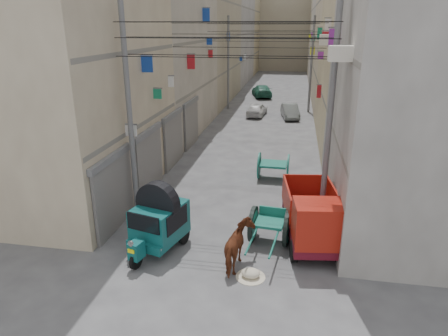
% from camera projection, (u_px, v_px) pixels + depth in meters
% --- Properties ---
extents(ground, '(140.00, 140.00, 0.00)m').
position_uv_depth(ground, '(184.00, 330.00, 9.97)').
color(ground, '#414043').
rests_on(ground, ground).
extents(building_row_left, '(8.00, 62.00, 14.00)m').
position_uv_depth(building_row_left, '(196.00, 33.00, 40.75)').
color(building_row_left, '#C2B292').
rests_on(building_row_left, ground).
extents(building_row_right, '(8.00, 62.00, 14.00)m').
position_uv_depth(building_row_right, '(358.00, 34.00, 38.10)').
color(building_row_right, '#A5A09A').
rests_on(building_row_right, ground).
extents(end_cap_building, '(22.00, 10.00, 13.00)m').
position_uv_depth(end_cap_building, '(285.00, 30.00, 68.96)').
color(end_cap_building, gray).
rests_on(end_cap_building, ground).
extents(shutters_left, '(0.18, 14.40, 2.88)m').
position_uv_depth(shutters_left, '(163.00, 148.00, 19.73)').
color(shutters_left, '#4E4E53').
rests_on(shutters_left, ground).
extents(signboards, '(8.22, 40.52, 5.67)m').
position_uv_depth(signboards, '(262.00, 81.00, 28.89)').
color(signboards, '#178057').
rests_on(signboards, ground).
extents(ac_units, '(0.70, 6.55, 3.35)m').
position_uv_depth(ac_units, '(336.00, 18.00, 13.97)').
color(ac_units, silver).
rests_on(ac_units, ground).
extents(utility_poles, '(7.40, 22.20, 8.00)m').
position_uv_depth(utility_poles, '(256.00, 81.00, 24.38)').
color(utility_poles, slate).
rests_on(utility_poles, ground).
extents(overhead_cables, '(7.40, 22.52, 1.12)m').
position_uv_depth(overhead_cables, '(253.00, 34.00, 21.04)').
color(overhead_cables, black).
rests_on(overhead_cables, ground).
extents(auto_rickshaw, '(1.93, 2.71, 1.84)m').
position_uv_depth(auto_rickshaw, '(159.00, 220.00, 13.29)').
color(auto_rickshaw, black).
rests_on(auto_rickshaw, ground).
extents(tonga_cart, '(1.44, 2.91, 1.27)m').
position_uv_depth(tonga_cart, '(270.00, 225.00, 13.80)').
color(tonga_cart, black).
rests_on(tonga_cart, ground).
extents(mini_truck, '(2.14, 3.88, 2.08)m').
position_uv_depth(mini_truck, '(314.00, 222.00, 13.31)').
color(mini_truck, black).
rests_on(mini_truck, ground).
extents(second_cart, '(1.52, 1.35, 1.31)m').
position_uv_depth(second_cart, '(273.00, 166.00, 19.58)').
color(second_cart, '#166353').
rests_on(second_cart, ground).
extents(feed_sack, '(0.56, 0.45, 0.28)m').
position_uv_depth(feed_sack, '(251.00, 273.00, 12.03)').
color(feed_sack, beige).
rests_on(feed_sack, ground).
extents(horse, '(0.85, 1.74, 1.44)m').
position_uv_depth(horse, '(239.00, 247.00, 12.35)').
color(horse, brown).
rests_on(horse, ground).
extents(distant_car_white, '(1.69, 3.43, 1.12)m').
position_uv_depth(distant_car_white, '(257.00, 109.00, 33.46)').
color(distant_car_white, silver).
rests_on(distant_car_white, ground).
extents(distant_car_grey, '(1.73, 3.56, 1.12)m').
position_uv_depth(distant_car_grey, '(290.00, 111.00, 32.69)').
color(distant_car_grey, '#5B605F').
rests_on(distant_car_grey, ground).
extents(distant_car_green, '(2.69, 4.59, 1.25)m').
position_uv_depth(distant_car_green, '(262.00, 91.00, 42.47)').
color(distant_car_green, '#205F4A').
rests_on(distant_car_green, ground).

